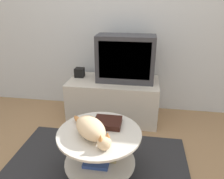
{
  "coord_description": "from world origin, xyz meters",
  "views": [
    {
      "loc": [
        0.37,
        -1.44,
        1.39
      ],
      "look_at": [
        0.08,
        0.43,
        0.59
      ],
      "focal_mm": 35.0,
      "sensor_mm": 36.0,
      "label": 1
    }
  ],
  "objects_px": {
    "tv": "(126,59)",
    "cat": "(92,129)",
    "dvd_box": "(108,123)",
    "speaker": "(80,72)"
  },
  "relations": [
    {
      "from": "tv",
      "to": "cat",
      "type": "xyz_separation_m",
      "value": [
        -0.13,
        -1.09,
        -0.25
      ]
    },
    {
      "from": "dvd_box",
      "to": "tv",
      "type": "bearing_deg",
      "value": 86.89
    },
    {
      "from": "tv",
      "to": "cat",
      "type": "height_order",
      "value": "tv"
    },
    {
      "from": "dvd_box",
      "to": "cat",
      "type": "xyz_separation_m",
      "value": [
        -0.08,
        -0.19,
        0.05
      ]
    },
    {
      "from": "tv",
      "to": "cat",
      "type": "distance_m",
      "value": 1.12
    },
    {
      "from": "tv",
      "to": "cat",
      "type": "bearing_deg",
      "value": -97.0
    },
    {
      "from": "speaker",
      "to": "dvd_box",
      "type": "distance_m",
      "value": 1.09
    },
    {
      "from": "tv",
      "to": "speaker",
      "type": "bearing_deg",
      "value": 175.02
    },
    {
      "from": "tv",
      "to": "dvd_box",
      "type": "bearing_deg",
      "value": -93.11
    },
    {
      "from": "dvd_box",
      "to": "cat",
      "type": "height_order",
      "value": "cat"
    }
  ]
}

